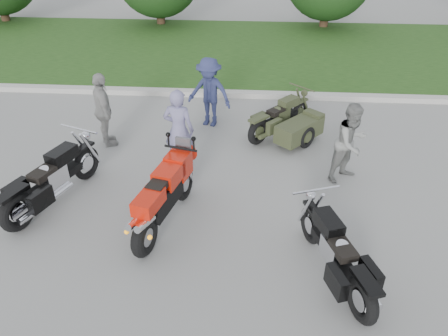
# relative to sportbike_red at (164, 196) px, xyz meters

# --- Properties ---
(ground) EXTENTS (80.00, 80.00, 0.00)m
(ground) POSITION_rel_sportbike_red_xyz_m (0.33, -0.18, -0.64)
(ground) COLOR gray
(ground) RESTS_ON ground
(curb) EXTENTS (60.00, 0.30, 0.15)m
(curb) POSITION_rel_sportbike_red_xyz_m (0.33, 5.82, -0.56)
(curb) COLOR #B4B1A9
(curb) RESTS_ON ground
(grass_strip) EXTENTS (60.00, 8.00, 0.14)m
(grass_strip) POSITION_rel_sportbike_red_xyz_m (0.33, 9.97, -0.57)
(grass_strip) COLOR #396221
(grass_strip) RESTS_ON ground
(sportbike_red) EXTENTS (0.81, 2.24, 1.08)m
(sportbike_red) POSITION_rel_sportbike_red_xyz_m (0.00, 0.00, 0.00)
(sportbike_red) COLOR black
(sportbike_red) RESTS_ON ground
(cruiser_left) EXTENTS (1.03, 2.38, 0.96)m
(cruiser_left) POSITION_rel_sportbike_red_xyz_m (-2.21, 0.46, -0.15)
(cruiser_left) COLOR black
(cruiser_left) RESTS_ON ground
(cruiser_right) EXTENTS (0.94, 2.22, 0.89)m
(cruiser_right) POSITION_rel_sportbike_red_xyz_m (2.79, -1.08, -0.18)
(cruiser_right) COLOR black
(cruiser_right) RESTS_ON ground
(cruiser_sidecar) EXTENTS (1.81, 1.96, 0.83)m
(cruiser_sidecar) POSITION_rel_sportbike_red_xyz_m (2.34, 3.30, -0.25)
(cruiser_sidecar) COLOR black
(cruiser_sidecar) RESTS_ON ground
(person_stripe) EXTENTS (0.70, 0.51, 1.75)m
(person_stripe) POSITION_rel_sportbike_red_xyz_m (-0.03, 1.94, 0.24)
(person_stripe) COLOR gray
(person_stripe) RESTS_ON ground
(person_grey) EXTENTS (1.01, 0.98, 1.64)m
(person_grey) POSITION_rel_sportbike_red_xyz_m (3.41, 1.76, 0.18)
(person_grey) COLOR gray
(person_grey) RESTS_ON ground
(person_denim) EXTENTS (1.25, 0.95, 1.72)m
(person_denim) POSITION_rel_sportbike_red_xyz_m (0.38, 3.99, 0.22)
(person_denim) COLOR navy
(person_denim) RESTS_ON ground
(person_back) EXTENTS (0.85, 1.08, 1.71)m
(person_back) POSITION_rel_sportbike_red_xyz_m (-1.87, 2.80, 0.22)
(person_back) COLOR #9A9994
(person_back) RESTS_ON ground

